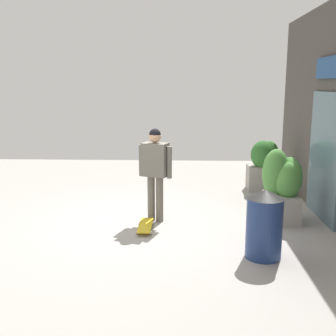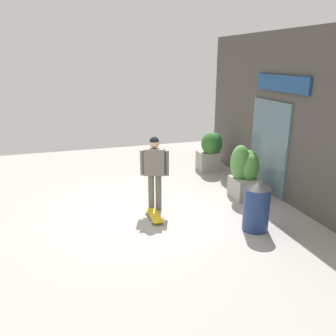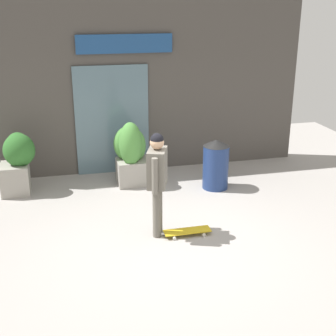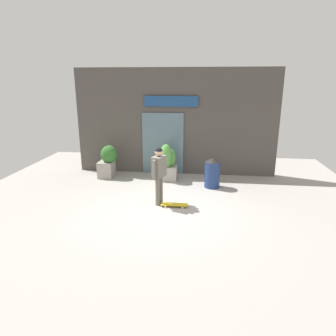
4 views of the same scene
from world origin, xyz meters
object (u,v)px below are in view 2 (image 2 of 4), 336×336
(skateboard, at_px, (154,216))
(planter_box_left, at_px, (245,171))
(planter_box_right, at_px, (211,150))
(trash_bin, at_px, (256,206))
(skateboarder, at_px, (155,166))

(skateboard, xyz_separation_m, planter_box_left, (-0.48, 2.36, 0.60))
(planter_box_right, bearing_deg, trash_bin, -10.48)
(planter_box_right, xyz_separation_m, trash_bin, (3.68, -0.68, -0.15))
(skateboarder, bearing_deg, trash_bin, 66.96)
(planter_box_left, bearing_deg, trash_bin, -21.65)
(planter_box_right, distance_m, trash_bin, 3.75)
(skateboard, bearing_deg, planter_box_right, 137.17)
(skateboard, bearing_deg, skateboarder, 162.49)
(skateboarder, relative_size, planter_box_right, 1.42)
(planter_box_left, bearing_deg, skateboarder, -89.08)
(skateboard, distance_m, planter_box_left, 2.48)
(planter_box_left, height_order, planter_box_right, planter_box_left)
(planter_box_left, relative_size, planter_box_right, 1.12)
(planter_box_left, distance_m, trash_bin, 1.66)
(skateboarder, distance_m, trash_bin, 2.26)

